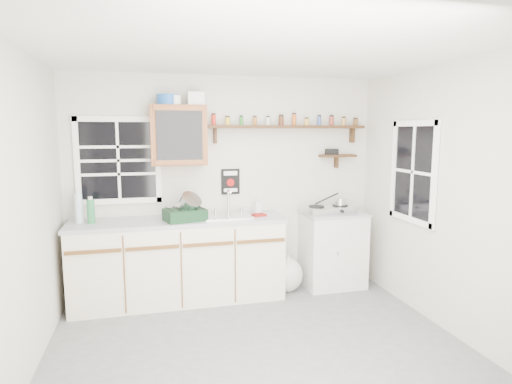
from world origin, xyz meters
TOP-DOWN VIEW (x-y plane):
  - room at (0.00, 0.00)m, footprint 3.64×3.24m
  - main_cabinet at (-0.58, 1.30)m, footprint 2.31×0.63m
  - right_cabinet at (1.25, 1.32)m, footprint 0.73×0.57m
  - sink at (-0.05, 1.30)m, footprint 0.52×0.44m
  - upper_cabinet at (-0.55, 1.44)m, footprint 0.60×0.32m
  - upper_cabinet_clutter at (-0.55, 1.44)m, footprint 0.51×0.24m
  - spice_shelf at (0.73, 1.51)m, footprint 1.91×0.18m
  - secondary_shelf at (1.36, 1.52)m, footprint 0.45×0.16m
  - warning_sign at (0.05, 1.59)m, footprint 0.22×0.02m
  - window_back at (-1.20, 1.59)m, footprint 0.93×0.03m
  - window_right at (1.79, 0.55)m, footprint 0.03×0.78m
  - water_bottles at (-1.54, 1.33)m, footprint 0.20×0.12m
  - dish_rack at (-0.50, 1.21)m, footprint 0.48×0.41m
  - soap_bottle at (0.35, 1.47)m, footprint 0.10×0.10m
  - rag at (0.31, 1.26)m, footprint 0.16×0.15m
  - hotplate at (1.18, 1.31)m, footprint 0.64×0.40m
  - saucepan at (1.32, 1.31)m, footprint 0.36×0.18m
  - trash_bag at (0.65, 1.27)m, footprint 0.41×0.37m

SIDE VIEW (x-z plane):
  - trash_bag at x=0.65m, z-range -0.03..0.43m
  - right_cabinet at x=1.25m, z-range 0.00..0.91m
  - main_cabinet at x=-0.58m, z-range 0.00..0.92m
  - rag at x=0.31m, z-range 0.92..0.94m
  - sink at x=-0.05m, z-range 0.79..1.08m
  - hotplate at x=1.18m, z-range 0.91..0.99m
  - soap_bottle at x=0.35m, z-range 0.92..1.09m
  - dish_rack at x=-0.50m, z-range 0.86..1.18m
  - saucepan at x=1.32m, z-range 0.96..1.11m
  - water_bottles at x=-1.54m, z-range 0.90..1.24m
  - room at x=0.00m, z-range -0.02..2.52m
  - warning_sign at x=0.05m, z-range 1.13..1.43m
  - window_right at x=1.79m, z-range 0.91..1.99m
  - window_back at x=-1.20m, z-range 1.06..2.04m
  - secondary_shelf at x=1.36m, z-range 1.46..1.69m
  - upper_cabinet at x=-0.55m, z-range 1.50..2.15m
  - spice_shelf at x=0.73m, z-range 1.75..2.11m
  - upper_cabinet_clutter at x=-0.55m, z-range 2.14..2.28m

